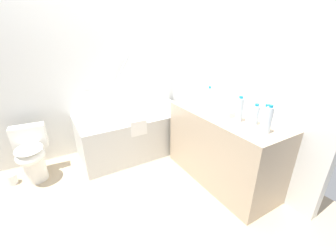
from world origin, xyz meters
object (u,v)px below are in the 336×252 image
object	(u,v)px
sink_faucet	(233,108)
water_bottle_3	(240,109)
toilet_paper_roll	(12,179)
bathtub	(136,131)
drinking_glass_1	(203,100)
water_bottle_0	(209,98)
water_bottle_2	(255,115)
water_bottle_1	(268,120)
water_bottle_4	(265,117)
drinking_glass_0	(249,117)
toilet	(32,154)
sink_basin	(221,111)

from	to	relation	value
sink_faucet	water_bottle_3	world-z (taller)	water_bottle_3
water_bottle_3	toilet_paper_roll	distance (m)	2.75
bathtub	toilet_paper_roll	bearing A→B (deg)	179.27
drinking_glass_1	toilet_paper_roll	world-z (taller)	drinking_glass_1
drinking_glass_1	water_bottle_0	bearing A→B (deg)	-107.55
water_bottle_0	bathtub	bearing A→B (deg)	125.04
water_bottle_2	drinking_glass_1	bearing A→B (deg)	89.70
toilet_paper_roll	bathtub	bearing A→B (deg)	-0.73
water_bottle_1	water_bottle_4	size ratio (longest dim) A/B	1.14
drinking_glass_0	water_bottle_1	bearing A→B (deg)	-108.38
water_bottle_0	toilet_paper_roll	distance (m)	2.55
toilet	water_bottle_3	bearing A→B (deg)	59.95
drinking_glass_1	drinking_glass_0	bearing A→B (deg)	-88.45
sink_faucet	water_bottle_1	bearing A→B (deg)	-107.56
water_bottle_0	water_bottle_4	bearing A→B (deg)	-84.56
water_bottle_1	sink_faucet	bearing A→B (deg)	72.44
water_bottle_1	water_bottle_2	bearing A→B (deg)	70.46
sink_basin	sink_faucet	bearing A→B (deg)	0.00
water_bottle_2	drinking_glass_1	world-z (taller)	water_bottle_2
toilet	sink_basin	bearing A→B (deg)	65.19
water_bottle_2	water_bottle_4	size ratio (longest dim) A/B	0.92
sink_faucet	water_bottle_0	distance (m)	0.30
sink_basin	drinking_glass_1	bearing A→B (deg)	78.83
bathtub	water_bottle_1	distance (m)	1.90
water_bottle_4	water_bottle_3	bearing A→B (deg)	109.91
water_bottle_2	drinking_glass_0	distance (m)	0.10
water_bottle_4	toilet_paper_roll	size ratio (longest dim) A/B	1.75
toilet	sink_faucet	bearing A→B (deg)	67.49
water_bottle_2	water_bottle_3	world-z (taller)	water_bottle_3
water_bottle_0	water_bottle_1	size ratio (longest dim) A/B	0.98
drinking_glass_1	sink_faucet	bearing A→B (deg)	-74.79
sink_basin	drinking_glass_0	world-z (taller)	drinking_glass_0
sink_basin	water_bottle_1	world-z (taller)	water_bottle_1
sink_basin	toilet_paper_roll	distance (m)	2.59
sink_basin	sink_faucet	xyz separation A→B (m)	(0.19, 0.00, 0.00)
water_bottle_0	toilet	bearing A→B (deg)	155.88
drinking_glass_0	bathtub	bearing A→B (deg)	116.03
bathtub	water_bottle_0	xyz separation A→B (m)	(0.61, -0.87, 0.64)
sink_faucet	water_bottle_4	distance (m)	0.51
water_bottle_4	drinking_glass_0	bearing A→B (deg)	87.40
water_bottle_0	water_bottle_1	xyz separation A→B (m)	(-0.01, -0.81, 0.00)
sink_faucet	bathtub	bearing A→B (deg)	125.31
sink_basin	water_bottle_0	xyz separation A→B (m)	(0.02, 0.23, 0.09)
sink_basin	drinking_glass_1	xyz separation A→B (m)	(0.08, 0.41, 0.01)
water_bottle_1	drinking_glass_0	distance (m)	0.30
water_bottle_3	toilet_paper_roll	world-z (taller)	water_bottle_3
sink_faucet	toilet_paper_roll	distance (m)	2.76
water_bottle_2	water_bottle_0	bearing A→B (deg)	94.90
water_bottle_0	water_bottle_1	world-z (taller)	water_bottle_1
toilet	drinking_glass_0	xyz separation A→B (m)	(2.03, -1.41, 0.55)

